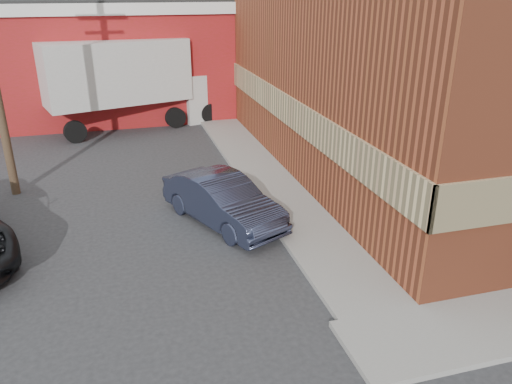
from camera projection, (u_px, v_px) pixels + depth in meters
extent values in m
plane|color=#28282B|center=(352.00, 322.00, 9.95)|extent=(90.00, 90.00, 0.00)
cube|color=brown|center=(464.00, 35.00, 18.33)|extent=(14.00, 18.00, 9.00)
cube|color=#D4BA82|center=(282.00, 106.00, 17.42)|extent=(0.08, 18.16, 1.00)
cube|color=gray|center=(258.00, 168.00, 18.07)|extent=(1.80, 18.00, 0.12)
cube|color=maroon|center=(74.00, 64.00, 25.26)|extent=(16.00, 8.00, 5.00)
cube|color=silver|center=(66.00, 6.00, 24.20)|extent=(16.30, 8.30, 0.50)
imported|color=#2A2F46|center=(223.00, 200.00, 13.85)|extent=(3.03, 4.36, 1.36)
cube|color=beige|center=(115.00, 71.00, 22.15)|extent=(6.68, 4.13, 2.70)
cube|color=#1F7742|center=(125.00, 85.00, 21.33)|extent=(5.79, 1.70, 0.83)
cube|color=beige|center=(199.00, 95.00, 24.70)|extent=(2.43, 2.71, 2.28)
cylinder|color=black|center=(75.00, 132.00, 21.06)|extent=(0.98, 0.56, 0.93)
cylinder|color=black|center=(64.00, 121.00, 22.69)|extent=(0.98, 0.56, 0.93)
cylinder|color=black|center=(175.00, 118.00, 23.29)|extent=(0.98, 0.56, 0.93)
cylinder|color=black|center=(159.00, 109.00, 24.92)|extent=(0.98, 0.56, 0.93)
cylinder|color=black|center=(209.00, 113.00, 24.15)|extent=(0.98, 0.56, 0.93)
cylinder|color=black|center=(191.00, 105.00, 25.77)|extent=(0.98, 0.56, 0.93)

